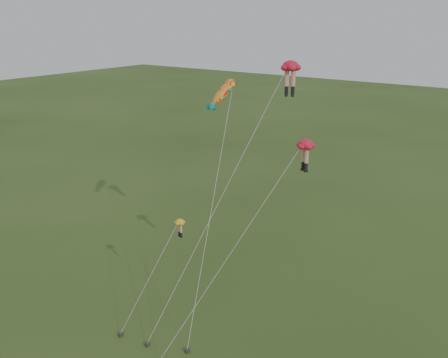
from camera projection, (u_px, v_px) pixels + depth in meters
The scene contains 5 objects.
ground at pixel (172, 342), 36.50m from camera, with size 300.00×300.00×0.00m, color #2A4117.
legs_kite_red_high at pixel (288, 73), 34.31m from camera, with size 6.68×10.66×19.82m.
legs_kite_red_mid at pixel (302, 152), 32.67m from camera, with size 7.10×9.36×15.07m.
legs_kite_yellow at pixel (176, 231), 36.56m from camera, with size 3.09×4.94×8.60m.
fish_kite at pixel (223, 93), 39.81m from camera, with size 4.79×11.47×18.13m.
Camera 1 is at (21.09, -22.84, 22.88)m, focal length 40.00 mm.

